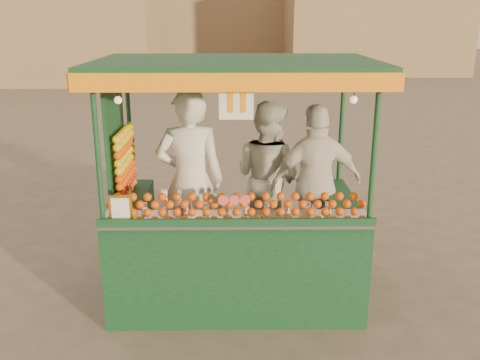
{
  "coord_description": "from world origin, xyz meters",
  "views": [
    {
      "loc": [
        -0.42,
        -5.43,
        2.94
      ],
      "look_at": [
        -0.36,
        -0.18,
        1.3
      ],
      "focal_mm": 39.53,
      "sensor_mm": 36.0,
      "label": 1
    }
  ],
  "objects_px": {
    "juice_cart": "(229,226)",
    "vendor_left": "(190,181)",
    "vendor_middle": "(267,177)",
    "vendor_right": "(316,183)"
  },
  "relations": [
    {
      "from": "vendor_left",
      "to": "vendor_right",
      "type": "bearing_deg",
      "value": -173.88
    },
    {
      "from": "juice_cart",
      "to": "vendor_left",
      "type": "bearing_deg",
      "value": 156.59
    },
    {
      "from": "juice_cart",
      "to": "vendor_left",
      "type": "relative_size",
      "value": 1.42
    },
    {
      "from": "juice_cart",
      "to": "vendor_right",
      "type": "bearing_deg",
      "value": 22.2
    },
    {
      "from": "juice_cart",
      "to": "vendor_right",
      "type": "distance_m",
      "value": 1.09
    },
    {
      "from": "vendor_left",
      "to": "vendor_middle",
      "type": "height_order",
      "value": "vendor_left"
    },
    {
      "from": "juice_cart",
      "to": "vendor_right",
      "type": "xyz_separation_m",
      "value": [
        0.96,
        0.39,
        0.35
      ]
    },
    {
      "from": "vendor_middle",
      "to": "vendor_right",
      "type": "height_order",
      "value": "vendor_right"
    },
    {
      "from": "juice_cart",
      "to": "vendor_left",
      "type": "height_order",
      "value": "juice_cart"
    },
    {
      "from": "juice_cart",
      "to": "vendor_right",
      "type": "relative_size",
      "value": 1.58
    }
  ]
}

